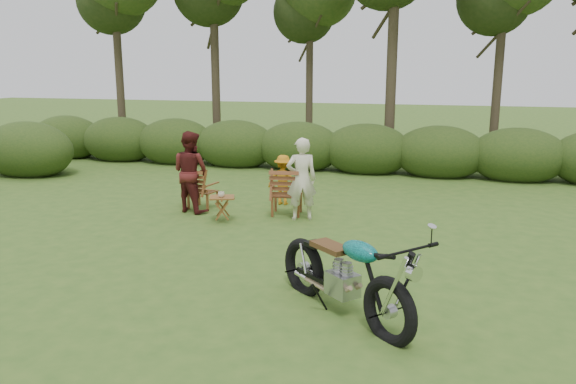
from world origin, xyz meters
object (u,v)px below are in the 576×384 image
(cup, at_px, (221,195))
(adult_a, at_px, (301,219))
(lawn_chair_right, at_px, (287,214))
(child, at_px, (283,204))
(motorcycle, at_px, (342,313))
(lawn_chair_left, at_px, (203,208))
(side_table, at_px, (222,209))
(adult_b, at_px, (192,211))

(cup, bearing_deg, adult_a, 23.23)
(cup, relative_size, adult_a, 0.08)
(lawn_chair_right, distance_m, cup, 1.49)
(adult_a, relative_size, child, 1.49)
(adult_a, bearing_deg, cup, 0.77)
(motorcycle, relative_size, cup, 17.72)
(cup, distance_m, child, 1.95)
(motorcycle, relative_size, lawn_chair_left, 2.63)
(child, bearing_deg, motorcycle, 115.52)
(side_table, distance_m, child, 1.85)
(motorcycle, relative_size, adult_b, 1.37)
(lawn_chair_right, bearing_deg, child, -77.52)
(lawn_chair_right, xyz_separation_m, adult_a, (0.38, -0.29, 0.00))
(motorcycle, height_order, lawn_chair_right, motorcycle)
(motorcycle, height_order, side_table, motorcycle)
(lawn_chair_left, bearing_deg, adult_a, -178.87)
(adult_b, bearing_deg, side_table, 166.31)
(lawn_chair_left, xyz_separation_m, adult_b, (-0.12, -0.30, 0.00))
(cup, bearing_deg, motorcycle, -48.65)
(motorcycle, xyz_separation_m, adult_a, (-1.57, 4.03, 0.00))
(adult_b, bearing_deg, cup, 164.39)
(motorcycle, distance_m, lawn_chair_left, 5.76)
(lawn_chair_left, bearing_deg, cup, 140.20)
(motorcycle, bearing_deg, child, 154.59)
(lawn_chair_right, distance_m, side_table, 1.38)
(adult_a, bearing_deg, lawn_chair_left, -30.05)
(lawn_chair_left, relative_size, adult_b, 0.52)
(motorcycle, distance_m, child, 5.62)
(lawn_chair_right, bearing_deg, side_table, 30.42)
(side_table, height_order, child, child)
(side_table, bearing_deg, motorcycle, -48.99)
(adult_a, distance_m, adult_b, 2.35)
(side_table, bearing_deg, lawn_chair_left, 132.79)
(side_table, height_order, cup, cup)
(side_table, height_order, adult_b, adult_b)
(lawn_chair_left, bearing_deg, motorcycle, 140.09)
(lawn_chair_right, height_order, cup, cup)
(child, bearing_deg, adult_b, 35.80)
(motorcycle, relative_size, child, 2.11)
(lawn_chair_left, xyz_separation_m, adult_a, (2.23, -0.30, 0.00))
(adult_b, distance_m, child, 1.99)
(motorcycle, distance_m, lawn_chair_right, 4.74)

